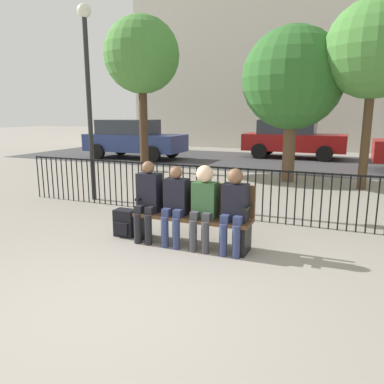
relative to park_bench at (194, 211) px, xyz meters
name	(u,v)px	position (x,y,z in m)	size (l,w,h in m)	color
ground_plane	(117,307)	(0.00, -2.01, -0.49)	(80.00, 80.00, 0.00)	gray
park_bench	(194,211)	(0.00, 0.00, 0.00)	(1.74, 0.45, 0.92)	#4C331E
seated_person_0	(148,197)	(-0.69, -0.13, 0.18)	(0.34, 0.39, 1.21)	black
seated_person_1	(175,202)	(-0.24, -0.13, 0.15)	(0.34, 0.39, 1.16)	navy
seated_person_2	(204,202)	(0.20, -0.13, 0.19)	(0.34, 0.39, 1.20)	#3D3D42
seated_person_3	(234,206)	(0.64, -0.13, 0.17)	(0.34, 0.39, 1.18)	navy
backpack	(125,223)	(-1.13, -0.09, -0.28)	(0.33, 0.26, 0.43)	black
fence_railing	(225,188)	(-0.02, 1.52, 0.07)	(9.01, 0.03, 0.95)	black
tree_0	(293,79)	(0.46, 5.81, 2.29)	(2.73, 2.73, 4.17)	brown
tree_1	(374,50)	(2.37, 5.41, 2.87)	(2.32, 2.32, 4.54)	#4C3823
tree_2	(142,56)	(-4.26, 5.94, 3.16)	(2.39, 2.39, 4.89)	#422D1E
lamp_post	(88,76)	(-3.18, 1.81, 2.16)	(0.28, 0.28, 4.08)	black
street_surface	(292,163)	(0.00, 9.99, -0.49)	(24.00, 6.00, 0.01)	#3D3D3F
parked_car_0	(292,138)	(-0.28, 11.58, 0.35)	(4.20, 1.94, 1.62)	maroon
parked_car_1	(133,138)	(-6.46, 8.82, 0.35)	(4.20, 1.94, 1.62)	navy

